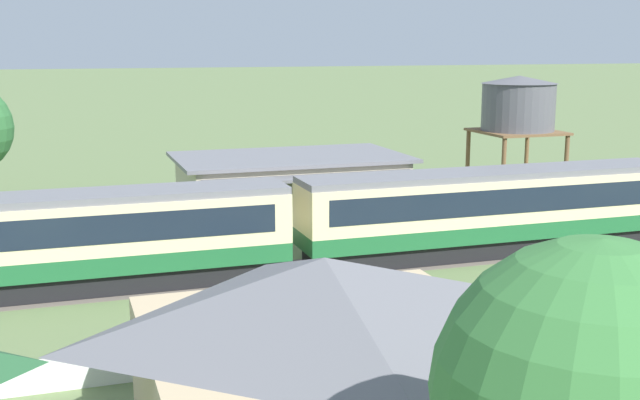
% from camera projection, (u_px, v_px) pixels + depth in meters
% --- Properties ---
extents(ground_plane, '(600.00, 600.00, 0.00)m').
position_uv_depth(ground_plane, '(536.00, 244.00, 40.83)').
color(ground_plane, '#607547').
extents(passenger_train, '(59.31, 3.04, 4.10)m').
position_uv_depth(passenger_train, '(496.00, 207.00, 38.71)').
color(passenger_train, '#1E6033').
rests_on(passenger_train, ground_plane).
extents(railway_track, '(127.88, 3.60, 0.04)m').
position_uv_depth(railway_track, '(506.00, 251.00, 39.35)').
color(railway_track, '#665B51').
rests_on(railway_track, ground_plane).
extents(station_building, '(13.26, 9.33, 3.64)m').
position_uv_depth(station_building, '(290.00, 186.00, 46.90)').
color(station_building, '#BCB293').
rests_on(station_building, ground_plane).
extents(water_tower, '(5.04, 5.04, 8.02)m').
position_uv_depth(water_tower, '(518.00, 105.00, 51.60)').
color(water_tower, brown).
rests_on(water_tower, ground_plane).
extents(cottage_grey_roof, '(9.31, 8.05, 5.05)m').
position_uv_depth(cottage_grey_roof, '(325.00, 354.00, 19.57)').
color(cottage_grey_roof, tan).
rests_on(cottage_grey_roof, ground_plane).
extents(picket_fence_front, '(47.42, 0.06, 1.05)m').
position_uv_depth(picket_fence_front, '(437.00, 328.00, 27.29)').
color(picket_fence_front, white).
rests_on(picket_fence_front, ground_plane).
extents(parked_car_blue, '(2.31, 4.48, 1.25)m').
position_uv_depth(parked_car_blue, '(310.00, 315.00, 28.40)').
color(parked_car_blue, '#284CA8').
rests_on(parked_car_blue, ground_plane).
extents(yard_tree_0, '(4.56, 4.56, 7.50)m').
position_uv_depth(yard_tree_0, '(592.00, 398.00, 11.19)').
color(yard_tree_0, '#4C3823').
rests_on(yard_tree_0, ground_plane).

